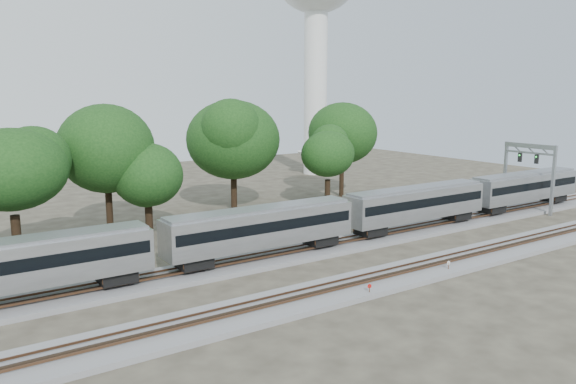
% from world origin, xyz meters
% --- Properties ---
extents(ground, '(160.00, 160.00, 0.00)m').
position_xyz_m(ground, '(0.00, 0.00, 0.00)').
color(ground, '#383328').
rests_on(ground, ground).
extents(track_far, '(160.00, 5.00, 0.73)m').
position_xyz_m(track_far, '(0.00, 6.00, 0.21)').
color(track_far, slate).
rests_on(track_far, ground).
extents(track_near, '(160.00, 5.00, 0.73)m').
position_xyz_m(track_near, '(0.00, -4.00, 0.21)').
color(track_near, slate).
rests_on(track_near, ground).
extents(train, '(94.50, 3.26, 4.81)m').
position_xyz_m(train, '(0.87, 6.00, 3.32)').
color(train, silver).
rests_on(train, ground).
extents(switch_stand_red, '(0.32, 0.12, 1.02)m').
position_xyz_m(switch_stand_red, '(2.86, -5.99, 0.65)').
color(switch_stand_red, '#512D19').
rests_on(switch_stand_red, ground).
extents(switch_stand_white, '(0.35, 0.06, 1.09)m').
position_xyz_m(switch_stand_white, '(12.18, -5.50, 0.70)').
color(switch_stand_white, '#512D19').
rests_on(switch_stand_white, ground).
extents(switch_lever, '(0.57, 0.45, 0.30)m').
position_xyz_m(switch_lever, '(5.00, -5.85, 0.15)').
color(switch_lever, '#512D19').
rests_on(switch_lever, ground).
extents(water_tower, '(15.05, 15.05, 41.67)m').
position_xyz_m(water_tower, '(38.15, 48.48, 30.87)').
color(water_tower, silver).
rests_on(water_tower, ground).
extents(signal_gantry, '(0.60, 7.15, 8.70)m').
position_xyz_m(signal_gantry, '(40.48, 6.00, 6.34)').
color(signal_gantry, gray).
rests_on(signal_gantry, ground).
extents(tree_2, '(8.74, 8.74, 12.32)m').
position_xyz_m(tree_2, '(-17.66, 16.67, 8.58)').
color(tree_2, black).
rests_on(tree_2, ground).
extents(tree_3, '(9.62, 9.62, 13.56)m').
position_xyz_m(tree_3, '(-8.16, 21.62, 9.45)').
color(tree_3, black).
rests_on(tree_3, ground).
extents(tree_4, '(6.95, 6.95, 9.80)m').
position_xyz_m(tree_4, '(-4.93, 18.98, 6.82)').
color(tree_4, black).
rests_on(tree_4, ground).
extents(tree_5, '(9.34, 9.34, 13.17)m').
position_xyz_m(tree_5, '(9.29, 26.98, 9.18)').
color(tree_5, black).
rests_on(tree_5, ground).
extents(tree_6, '(7.36, 7.36, 10.37)m').
position_xyz_m(tree_6, '(20.01, 21.26, 7.22)').
color(tree_6, black).
rests_on(tree_6, ground).
extents(tree_7, '(9.42, 9.42, 13.28)m').
position_xyz_m(tree_7, '(27.38, 27.40, 9.26)').
color(tree_7, black).
rests_on(tree_7, ground).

